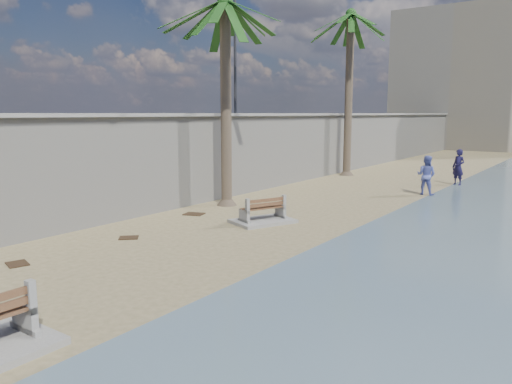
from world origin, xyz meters
The scene contains 13 objects.
ground_plane centered at (0.00, 0.00, 0.00)m, with size 140.00×140.00×0.00m, color #8F7E58.
seawall centered at (-5.20, 20.00, 1.75)m, with size 0.45×70.00×3.50m, color gray.
wall_cap centered at (-5.20, 20.00, 3.55)m, with size 0.80×70.00×0.12m, color gray.
end_building centered at (-2.00, 52.00, 7.00)m, with size 18.00×12.00×14.00m, color #B7AA93.
bench_far centered at (-0.91, 7.98, 0.36)m, with size 2.00×2.34×0.82m.
palm_mid centered at (-3.90, 9.83, 7.61)m, with size 5.00×5.00×8.62m.
palm_back centered at (-4.14, 21.48, 8.95)m, with size 5.00×5.00×10.02m.
streetlight centered at (-5.10, 12.00, 6.64)m, with size 0.28×0.28×5.12m.
person_a centered at (2.21, 20.97, 1.05)m, with size 0.76×0.51×2.10m, color #181438.
person_b centered at (1.80, 16.94, 0.98)m, with size 0.94×0.73×1.95m, color #535CAC.
debris_b centered at (-3.14, 0.73, 0.01)m, with size 0.56×0.45×0.03m, color #382616.
debris_c centered at (-3.72, 7.69, 0.01)m, with size 0.68×0.54×0.03m, color #382616.
debris_d centered at (-2.94, 4.00, 0.01)m, with size 0.55×0.44×0.03m, color #382616.
Camera 1 is at (8.24, -5.46, 3.60)m, focal length 35.00 mm.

